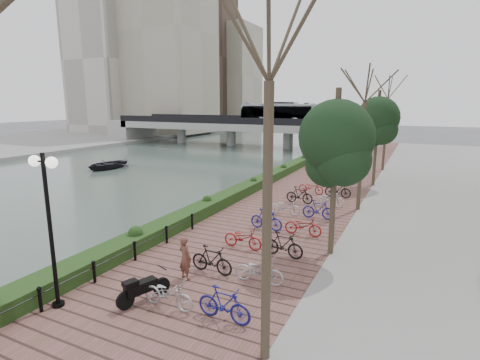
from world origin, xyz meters
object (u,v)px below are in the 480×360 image
Objects in this scene: lamppost at (47,197)px; pedestrian at (185,258)px; motorcycle at (144,287)px; boat at (106,164)px.

lamppost is 4.74m from pedestrian.
pedestrian reaches higher than motorcycle.
pedestrian is 26.82m from boat.
lamppost reaches higher than motorcycle.
pedestrian is (2.44, 3.14, -2.59)m from lamppost.
pedestrian is at bearing 101.68° from motorcycle.
motorcycle is at bearing 99.95° from pedestrian.
lamppost is at bearing 70.38° from pedestrian.
pedestrian is at bearing 52.14° from lamppost.
pedestrian is (0.27, 1.83, 0.29)m from motorcycle.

